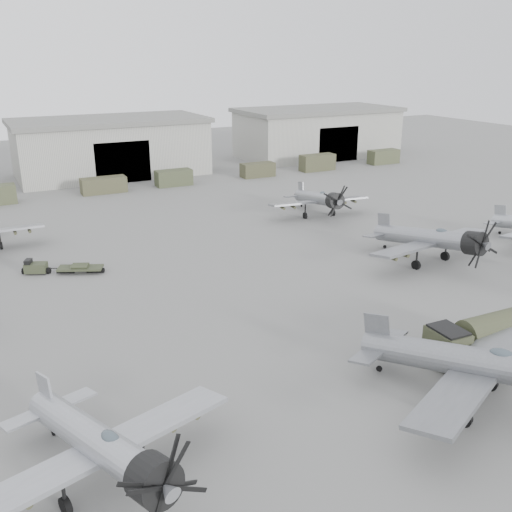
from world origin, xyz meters
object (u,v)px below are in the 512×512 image
(aircraft_near_0, at_px, (104,447))
(fuel_tanker, at_px, (481,335))
(aircraft_near_1, at_px, (486,366))
(aircraft_far_1, at_px, (320,199))
(tug_trailer, at_px, (53,268))
(aircraft_mid_2, at_px, (435,239))

(aircraft_near_0, bearing_deg, fuel_tanker, -14.25)
(fuel_tanker, bearing_deg, aircraft_near_1, -134.55)
(fuel_tanker, bearing_deg, aircraft_far_1, 75.75)
(tug_trailer, bearing_deg, aircraft_far_1, 32.88)
(aircraft_far_1, bearing_deg, aircraft_mid_2, -82.08)
(aircraft_near_0, xyz_separation_m, aircraft_far_1, (32.44, 32.85, -0.12))
(aircraft_far_1, height_order, tug_trailer, aircraft_far_1)
(aircraft_near_1, xyz_separation_m, aircraft_far_1, (13.15, 35.74, -0.38))
(aircraft_near_1, xyz_separation_m, aircraft_mid_2, (13.43, 17.77, -0.13))
(aircraft_far_1, relative_size, tug_trailer, 1.86)
(fuel_tanker, bearing_deg, aircraft_near_0, -175.97)
(tug_trailer, bearing_deg, aircraft_near_1, -36.57)
(aircraft_near_1, xyz_separation_m, fuel_tanker, (3.98, 3.80, -0.91))
(aircraft_far_1, relative_size, fuel_tanker, 1.61)
(aircraft_near_0, xyz_separation_m, aircraft_near_1, (19.29, -2.89, 0.25))
(aircraft_mid_2, height_order, fuel_tanker, aircraft_mid_2)
(aircraft_near_1, bearing_deg, tug_trailer, 94.58)
(aircraft_mid_2, relative_size, aircraft_far_1, 1.12)
(aircraft_mid_2, xyz_separation_m, fuel_tanker, (-9.45, -13.97, -0.79))
(aircraft_near_0, relative_size, aircraft_mid_2, 0.94)
(tug_trailer, bearing_deg, aircraft_mid_2, 0.79)
(fuel_tanker, bearing_deg, tug_trailer, 129.54)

